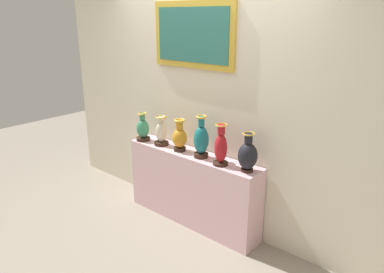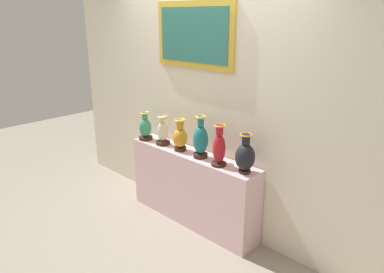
# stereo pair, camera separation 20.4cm
# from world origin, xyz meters

# --- Properties ---
(ground_plane) EXTENTS (10.40, 10.40, 0.00)m
(ground_plane) POSITION_xyz_m (0.00, 0.00, 0.00)
(ground_plane) COLOR gray
(display_shelf) EXTENTS (1.62, 0.30, 0.81)m
(display_shelf) POSITION_xyz_m (0.00, 0.00, 0.40)
(display_shelf) COLOR beige
(display_shelf) RESTS_ON ground_plane
(back_wall) EXTENTS (4.40, 0.14, 2.74)m
(back_wall) POSITION_xyz_m (-0.00, 0.21, 1.38)
(back_wall) COLOR beige
(back_wall) RESTS_ON ground_plane
(vase_jade) EXTENTS (0.16, 0.16, 0.33)m
(vase_jade) POSITION_xyz_m (-0.70, -0.05, 0.94)
(vase_jade) COLOR #382319
(vase_jade) RESTS_ON display_shelf
(vase_ivory) EXTENTS (0.16, 0.16, 0.33)m
(vase_ivory) POSITION_xyz_m (-0.43, -0.02, 0.95)
(vase_ivory) COLOR #382319
(vase_ivory) RESTS_ON display_shelf
(vase_amber) EXTENTS (0.16, 0.16, 0.35)m
(vase_amber) POSITION_xyz_m (-0.15, -0.03, 0.96)
(vase_amber) COLOR #382319
(vase_amber) RESTS_ON display_shelf
(vase_teal) EXTENTS (0.15, 0.15, 0.44)m
(vase_teal) POSITION_xyz_m (0.14, -0.02, 0.99)
(vase_teal) COLOR #382319
(vase_teal) RESTS_ON display_shelf
(vase_crimson) EXTENTS (0.15, 0.15, 0.41)m
(vase_crimson) POSITION_xyz_m (0.41, -0.05, 0.99)
(vase_crimson) COLOR #382319
(vase_crimson) RESTS_ON display_shelf
(vase_onyx) EXTENTS (0.18, 0.18, 0.37)m
(vase_onyx) POSITION_xyz_m (0.69, -0.02, 0.97)
(vase_onyx) COLOR #382319
(vase_onyx) RESTS_ON display_shelf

